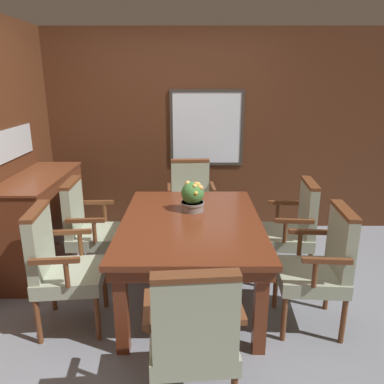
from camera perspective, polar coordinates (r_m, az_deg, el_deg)
The scene contains 11 objects.
ground_plane at distance 3.44m, azimuth -2.87°, elevation -16.20°, with size 14.00×14.00×0.00m, color gray.
wall_back at distance 4.69m, azimuth -1.95°, elevation 8.96°, with size 7.20×0.08×2.45m.
dining_table at distance 3.20m, azimuth -0.01°, elevation -5.81°, with size 1.17×1.64×0.73m.
chair_right_far at distance 3.68m, azimuth 15.22°, elevation -5.11°, with size 0.53×0.56×0.98m.
chair_head_near at distance 2.20m, azimuth 0.31°, elevation -20.82°, with size 0.56×0.53×0.98m.
chair_head_far at distance 4.35m, azimuth -0.04°, elevation -1.06°, with size 0.56×0.52×0.98m.
chair_left_near at distance 3.06m, azimuth -19.43°, elevation -10.26°, with size 0.53×0.57×0.98m.
chair_left_far at distance 3.71m, azimuth -15.39°, elevation -4.98°, with size 0.51×0.55×0.98m.
chair_right_near at distance 3.05m, azimuth 19.22°, elevation -10.27°, with size 0.52×0.56×0.98m.
potted_plant at distance 3.34m, azimuth 0.24°, elevation -0.73°, with size 0.21×0.21×0.28m.
sideboard_cabinet at distance 4.08m, azimuth -21.58°, elevation -4.27°, with size 0.50×1.28×0.97m.
Camera 1 is at (0.17, -2.87, 1.88)m, focal length 35.00 mm.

